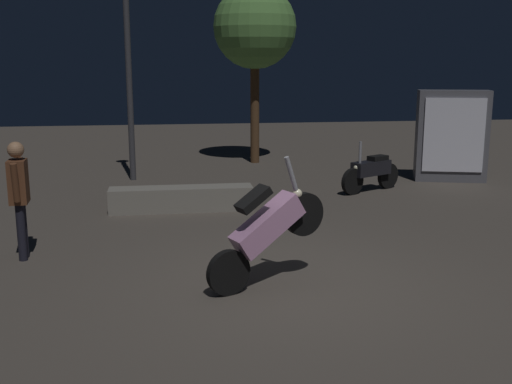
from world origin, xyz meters
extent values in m
plane|color=#4C443D|center=(0.00, 0.00, 0.00)|extent=(40.00, 40.00, 0.00)
cylinder|color=black|center=(-0.81, -0.24, 0.28)|extent=(0.55, 0.31, 0.56)
cylinder|color=black|center=(0.20, 0.20, 0.86)|extent=(0.55, 0.31, 0.56)
cube|color=#C68CB7|center=(-0.31, -0.02, 0.80)|extent=(1.00, 0.66, 0.76)
cube|color=black|center=(-0.49, -0.10, 1.15)|extent=(0.49, 0.39, 0.32)
cylinder|color=gray|center=(0.01, 0.12, 1.41)|extent=(0.21, 0.14, 0.44)
sphere|color=#F2EABF|center=(0.10, 0.16, 1.14)|extent=(0.12, 0.12, 0.12)
cylinder|color=black|center=(3.27, 5.59, 0.28)|extent=(0.54, 0.36, 0.56)
cylinder|color=black|center=(2.30, 5.06, 0.28)|extent=(0.54, 0.36, 0.56)
cube|color=black|center=(2.79, 5.32, 0.51)|extent=(0.98, 0.72, 0.30)
cube|color=black|center=(2.96, 5.42, 0.71)|extent=(0.50, 0.42, 0.10)
cylinder|color=gray|center=(2.48, 5.15, 0.89)|extent=(0.08, 0.08, 0.45)
sphere|color=#F2EABF|center=(2.39, 5.10, 0.56)|extent=(0.12, 0.12, 0.12)
cylinder|color=black|center=(-3.58, 1.47, 0.41)|extent=(0.12, 0.12, 0.82)
cylinder|color=black|center=(-3.59, 1.63, 0.41)|extent=(0.12, 0.12, 0.82)
cube|color=#59331E|center=(-3.58, 1.55, 1.12)|extent=(0.26, 0.38, 0.61)
sphere|color=#9E7251|center=(-3.58, 1.55, 1.57)|extent=(0.23, 0.23, 0.23)
cylinder|color=#59331E|center=(-3.57, 1.31, 1.15)|extent=(0.10, 0.19, 0.56)
cylinder|color=#59331E|center=(-3.60, 1.79, 1.15)|extent=(0.10, 0.19, 0.56)
cylinder|color=#38383D|center=(-2.35, 7.36, 2.30)|extent=(0.14, 0.14, 4.61)
cylinder|color=#4C331E|center=(0.84, 9.45, 1.43)|extent=(0.24, 0.24, 2.85)
sphere|color=#568C42|center=(0.84, 9.45, 3.62)|extent=(2.19, 2.19, 2.19)
cube|color=#595960|center=(5.00, 6.25, 1.05)|extent=(1.67, 0.90, 2.10)
cube|color=white|center=(4.93, 5.98, 1.10)|extent=(1.31, 0.39, 1.68)
cube|color=gray|center=(-1.29, 4.14, 0.23)|extent=(2.67, 0.50, 0.45)
camera|label=1|loc=(-1.47, -7.33, 2.80)|focal=43.66mm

